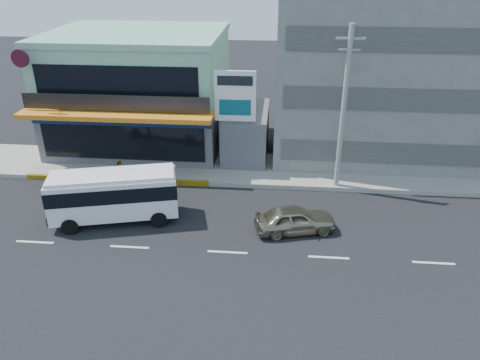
# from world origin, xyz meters

# --- Properties ---
(ground) EXTENTS (120.00, 120.00, 0.00)m
(ground) POSITION_xyz_m (0.00, 0.00, 0.00)
(ground) COLOR black
(ground) RESTS_ON ground
(sidewalk) EXTENTS (70.00, 5.00, 0.30)m
(sidewalk) POSITION_xyz_m (5.00, 9.50, 0.15)
(sidewalk) COLOR gray
(sidewalk) RESTS_ON ground
(shop_building) EXTENTS (12.40, 11.70, 8.00)m
(shop_building) POSITION_xyz_m (-8.00, 13.95, 4.00)
(shop_building) COLOR #48484D
(shop_building) RESTS_ON ground
(concrete_building) EXTENTS (16.00, 12.00, 14.00)m
(concrete_building) POSITION_xyz_m (10.00, 15.00, 7.00)
(concrete_building) COLOR gray
(concrete_building) RESTS_ON ground
(gap_structure) EXTENTS (3.00, 6.00, 3.50)m
(gap_structure) POSITION_xyz_m (0.00, 12.00, 1.75)
(gap_structure) COLOR #48484D
(gap_structure) RESTS_ON ground
(satellite_dish) EXTENTS (1.50, 1.50, 0.15)m
(satellite_dish) POSITION_xyz_m (0.00, 11.00, 3.58)
(satellite_dish) COLOR slate
(satellite_dish) RESTS_ON gap_structure
(billboard) EXTENTS (2.60, 0.18, 6.90)m
(billboard) POSITION_xyz_m (-0.50, 9.20, 4.93)
(billboard) COLOR gray
(billboard) RESTS_ON ground
(utility_pole_near) EXTENTS (1.60, 0.30, 10.00)m
(utility_pole_near) POSITION_xyz_m (6.00, 7.40, 5.15)
(utility_pole_near) COLOR #999993
(utility_pole_near) RESTS_ON ground
(minibus) EXTENTS (7.14, 3.75, 2.85)m
(minibus) POSITION_xyz_m (-6.47, 2.53, 1.70)
(minibus) COLOR white
(minibus) RESTS_ON ground
(sedan) EXTENTS (4.53, 2.66, 1.45)m
(sedan) POSITION_xyz_m (3.35, 2.26, 0.72)
(sedan) COLOR tan
(sedan) RESTS_ON ground
(motorcycle_rider) EXTENTS (1.74, 0.72, 2.17)m
(motorcycle_rider) POSITION_xyz_m (-7.13, 5.70, 0.72)
(motorcycle_rider) COLOR #530D0B
(motorcycle_rider) RESTS_ON ground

